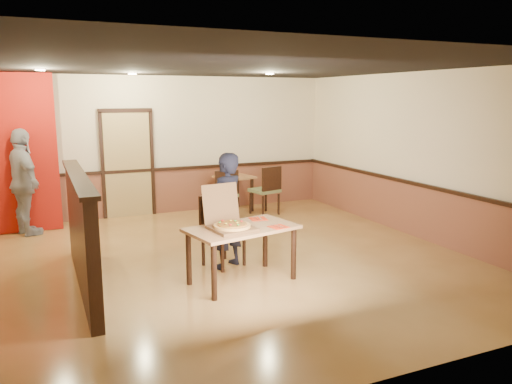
% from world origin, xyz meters
% --- Properties ---
extents(floor, '(7.00, 7.00, 0.00)m').
position_xyz_m(floor, '(0.00, 0.00, 0.00)').
color(floor, tan).
rests_on(floor, ground).
extents(ceiling, '(7.00, 7.00, 0.00)m').
position_xyz_m(ceiling, '(0.00, 0.00, 2.80)').
color(ceiling, black).
rests_on(ceiling, wall_back).
extents(wall_back, '(7.00, 0.00, 7.00)m').
position_xyz_m(wall_back, '(0.00, 3.50, 1.40)').
color(wall_back, beige).
rests_on(wall_back, floor).
extents(wall_right, '(0.00, 7.00, 7.00)m').
position_xyz_m(wall_right, '(3.50, 0.00, 1.40)').
color(wall_right, beige).
rests_on(wall_right, floor).
extents(wainscot_back, '(7.00, 0.04, 0.90)m').
position_xyz_m(wainscot_back, '(0.00, 3.47, 0.45)').
color(wainscot_back, brown).
rests_on(wainscot_back, floor).
extents(chair_rail_back, '(7.00, 0.06, 0.06)m').
position_xyz_m(chair_rail_back, '(0.00, 3.45, 0.92)').
color(chair_rail_back, black).
rests_on(chair_rail_back, wall_back).
extents(wainscot_right, '(0.04, 7.00, 0.90)m').
position_xyz_m(wainscot_right, '(3.47, 0.00, 0.45)').
color(wainscot_right, brown).
rests_on(wainscot_right, floor).
extents(chair_rail_right, '(0.06, 7.00, 0.06)m').
position_xyz_m(chair_rail_right, '(3.45, 0.00, 0.92)').
color(chair_rail_right, black).
rests_on(chair_rail_right, wall_right).
extents(back_door, '(0.90, 0.06, 2.10)m').
position_xyz_m(back_door, '(-0.80, 3.46, 1.05)').
color(back_door, tan).
rests_on(back_door, wall_back).
extents(booth_partition, '(0.20, 3.10, 1.44)m').
position_xyz_m(booth_partition, '(-2.00, -0.20, 0.74)').
color(booth_partition, black).
rests_on(booth_partition, floor).
extents(red_accent_panel, '(1.60, 0.20, 2.78)m').
position_xyz_m(red_accent_panel, '(-2.90, 3.00, 1.40)').
color(red_accent_panel, '#A6150B').
rests_on(red_accent_panel, floor).
extents(spot_a, '(0.14, 0.14, 0.02)m').
position_xyz_m(spot_a, '(-2.30, 1.80, 2.78)').
color(spot_a, '#FFD5B2').
rests_on(spot_a, ceiling).
extents(spot_b, '(0.14, 0.14, 0.02)m').
position_xyz_m(spot_b, '(-0.80, 2.50, 2.78)').
color(spot_b, '#FFD5B2').
rests_on(spot_b, ceiling).
extents(spot_c, '(0.14, 0.14, 0.02)m').
position_xyz_m(spot_c, '(1.40, 1.50, 2.78)').
color(spot_c, '#FFD5B2').
rests_on(spot_c, ceiling).
extents(main_table, '(1.51, 1.06, 0.74)m').
position_xyz_m(main_table, '(-0.10, -0.87, 0.63)').
color(main_table, '#B57E4C').
rests_on(main_table, floor).
extents(diner_chair, '(0.65, 0.65, 1.01)m').
position_xyz_m(diner_chair, '(-0.12, -0.10, 0.55)').
color(diner_chair, '#646C3F').
rests_on(diner_chair, floor).
extents(side_chair_left, '(0.50, 0.50, 0.99)m').
position_xyz_m(side_chair_left, '(0.87, 2.43, 0.54)').
color(side_chair_left, '#646C3F').
rests_on(side_chair_left, floor).
extents(side_chair_right, '(0.61, 0.61, 1.01)m').
position_xyz_m(side_chair_right, '(1.79, 2.43, 0.55)').
color(side_chair_right, '#646C3F').
rests_on(side_chair_right, floor).
extents(side_table, '(0.83, 0.83, 0.74)m').
position_xyz_m(side_table, '(1.32, 3.05, 0.57)').
color(side_table, '#B57E4C').
rests_on(side_table, floor).
extents(diner, '(0.71, 0.63, 1.63)m').
position_xyz_m(diner, '(-0.08, -0.24, 0.82)').
color(diner, black).
rests_on(diner, floor).
extents(passerby, '(0.83, 1.18, 1.86)m').
position_xyz_m(passerby, '(-2.69, 2.74, 0.93)').
color(passerby, '#9898A0').
rests_on(passerby, floor).
extents(pizza_box, '(0.59, 0.67, 0.54)m').
position_xyz_m(pizza_box, '(-0.27, -0.90, 0.81)').
color(pizza_box, brown).
rests_on(pizza_box, main_table).
extents(pizza, '(0.55, 0.55, 0.03)m').
position_xyz_m(pizza, '(-0.26, -0.96, 0.79)').
color(pizza, '#E7AC54').
rests_on(pizza, pizza_box).
extents(napkin_near, '(0.26, 0.26, 0.01)m').
position_xyz_m(napkin_near, '(0.33, -1.07, 0.74)').
color(napkin_near, red).
rests_on(napkin_near, main_table).
extents(napkin_far, '(0.25, 0.25, 0.01)m').
position_xyz_m(napkin_far, '(0.27, -0.57, 0.74)').
color(napkin_far, red).
rests_on(napkin_far, main_table).
extents(condiment, '(0.07, 0.07, 0.16)m').
position_xyz_m(condiment, '(1.26, 3.01, 0.83)').
color(condiment, '#97461B').
rests_on(condiment, side_table).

